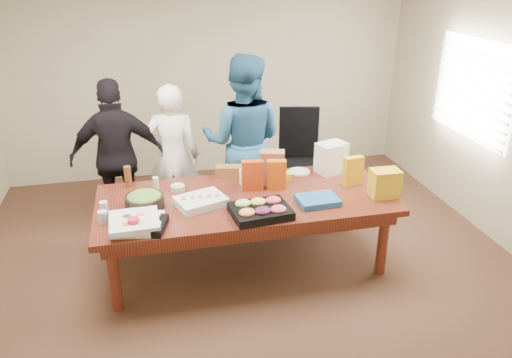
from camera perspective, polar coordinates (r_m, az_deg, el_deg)
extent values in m
cube|color=#47301E|center=(5.12, -1.15, -9.75)|extent=(5.50, 5.00, 0.02)
cube|color=beige|center=(6.89, -5.58, 11.49)|extent=(5.50, 0.04, 2.70)
cube|color=beige|center=(2.40, 11.33, -15.12)|extent=(5.50, 0.04, 2.70)
cube|color=beige|center=(5.70, 27.07, 6.27)|extent=(0.04, 5.00, 2.70)
cube|color=white|center=(6.10, 23.67, 9.40)|extent=(0.03, 1.40, 1.10)
cube|color=beige|center=(6.08, 23.36, 9.40)|extent=(0.04, 1.36, 1.00)
cube|color=#4C1C0F|center=(4.92, -1.18, -6.02)|extent=(2.80, 1.20, 0.75)
cube|color=black|center=(6.04, 5.46, 1.93)|extent=(0.70, 0.70, 1.15)
imported|color=white|center=(5.61, -9.52, 2.62)|extent=(0.65, 0.49, 1.64)
imported|color=#23537B|center=(5.54, -1.48, 4.33)|extent=(1.14, 1.01, 1.94)
imported|color=black|center=(5.60, -15.60, 2.47)|extent=(1.01, 0.43, 1.72)
cube|color=black|center=(4.31, -13.08, -5.20)|extent=(0.48, 0.42, 0.06)
cube|color=black|center=(4.40, 0.51, -3.73)|extent=(0.55, 0.45, 0.08)
cube|color=white|center=(4.61, -6.38, -2.57)|extent=(0.52, 0.45, 0.08)
cylinder|color=black|center=(4.65, -12.68, -2.53)|extent=(0.36, 0.36, 0.12)
cube|color=#2057A0|center=(4.66, 7.10, -2.43)|extent=(0.39, 0.30, 0.06)
cube|color=#BE3910|center=(4.84, -0.42, 0.42)|extent=(0.22, 0.10, 0.30)
cube|color=gold|center=(5.04, 11.10, 0.93)|extent=(0.21, 0.10, 0.30)
cube|color=#CA4C0E|center=(4.87, 2.37, 0.53)|extent=(0.20, 0.12, 0.29)
cylinder|color=white|center=(4.99, -1.36, 0.25)|extent=(0.10, 0.10, 0.15)
cylinder|color=#E1D900|center=(5.21, 1.66, 1.48)|extent=(0.07, 0.07, 0.18)
cylinder|color=brown|center=(5.07, -14.52, 0.26)|extent=(0.07, 0.07, 0.22)
cylinder|color=beige|center=(4.88, -11.42, -0.72)|extent=(0.06, 0.06, 0.17)
cube|color=#F1F112|center=(5.11, 2.76, 0.33)|extent=(0.22, 0.13, 0.07)
cube|color=brown|center=(5.17, -3.00, 0.89)|extent=(0.32, 0.19, 0.12)
cube|color=#9C5937|center=(5.04, 1.89, 1.51)|extent=(0.27, 0.20, 0.32)
cylinder|color=#C41E3E|center=(4.25, -13.86, -5.21)|extent=(0.10, 0.10, 0.13)
cylinder|color=silver|center=(4.47, -17.22, -4.20)|extent=(0.10, 0.10, 0.11)
cylinder|color=silver|center=(4.65, -17.09, -3.10)|extent=(0.09, 0.09, 0.10)
cube|color=silver|center=(4.35, -13.40, -5.09)|extent=(0.47, 0.47, 0.05)
cube|color=silver|center=(4.30, -13.84, -4.73)|extent=(0.42, 0.42, 0.05)
cylinder|color=silver|center=(5.31, 5.00, 0.85)|extent=(0.27, 0.27, 0.01)
cylinder|color=silver|center=(5.17, 2.61, 0.27)|extent=(0.30, 0.30, 0.02)
cylinder|color=beige|center=(5.11, -0.68, 0.29)|extent=(0.20, 0.20, 0.06)
cylinder|color=beige|center=(4.93, -8.98, -1.00)|extent=(0.16, 0.16, 0.06)
cube|color=white|center=(5.30, 8.66, 2.44)|extent=(0.36, 0.31, 0.32)
cube|color=gold|center=(4.87, 14.58, -0.46)|extent=(0.27, 0.19, 0.27)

